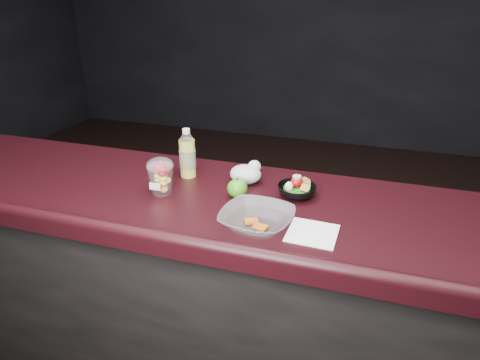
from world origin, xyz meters
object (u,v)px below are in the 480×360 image
object	(u,v)px
green_apple	(237,188)
takeout_bowl	(257,220)
fruit_cup	(161,175)
snack_bowl	(296,190)
lemonade_bottle	(188,157)

from	to	relation	value
green_apple	takeout_bowl	distance (m)	0.24
takeout_bowl	green_apple	bearing A→B (deg)	123.95
fruit_cup	snack_bowl	distance (m)	0.53
lemonade_bottle	snack_bowl	xyz separation A→B (m)	(0.48, -0.05, -0.06)
takeout_bowl	fruit_cup	bearing A→B (deg)	162.01
snack_bowl	green_apple	bearing A→B (deg)	-160.99
lemonade_bottle	green_apple	distance (m)	0.29
lemonade_bottle	snack_bowl	bearing A→B (deg)	-6.04
fruit_cup	snack_bowl	xyz separation A→B (m)	(0.51, 0.13, -0.05)
fruit_cup	snack_bowl	world-z (taller)	fruit_cup
green_apple	takeout_bowl	bearing A→B (deg)	-56.05
green_apple	snack_bowl	bearing A→B (deg)	19.01
green_apple	snack_bowl	distance (m)	0.23
lemonade_bottle	green_apple	size ratio (longest dim) A/B	2.56
lemonade_bottle	takeout_bowl	size ratio (longest dim) A/B	0.79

